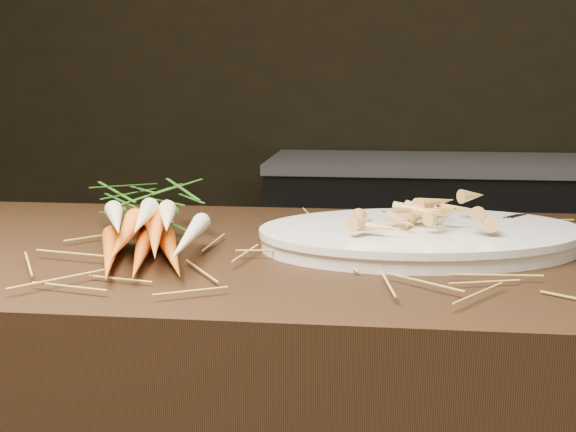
# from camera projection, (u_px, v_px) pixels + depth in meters

# --- Properties ---
(back_counter) EXTENTS (1.82, 0.62, 0.84)m
(back_counter) POSITION_uv_depth(u_px,v_px,m) (491.00, 261.00, 2.96)
(back_counter) COLOR black
(back_counter) RESTS_ON ground
(straw_bedding) EXTENTS (1.40, 0.60, 0.02)m
(straw_bedding) POSITION_uv_depth(u_px,v_px,m) (498.00, 247.00, 1.08)
(straw_bedding) COLOR olive
(straw_bedding) RESTS_ON main_counter
(root_veg_bunch) EXTENTS (0.27, 0.49, 0.09)m
(root_veg_bunch) POSITION_uv_depth(u_px,v_px,m) (147.00, 218.00, 1.12)
(root_veg_bunch) COLOR orange
(root_veg_bunch) RESTS_ON main_counter
(serving_platter) EXTENTS (0.55, 0.42, 0.03)m
(serving_platter) POSITION_uv_depth(u_px,v_px,m) (421.00, 239.00, 1.11)
(serving_platter) COLOR white
(serving_platter) RESTS_ON main_counter
(roasted_veg_heap) EXTENTS (0.27, 0.22, 0.05)m
(roasted_veg_heap) POSITION_uv_depth(u_px,v_px,m) (422.00, 213.00, 1.11)
(roasted_veg_heap) COLOR #C18545
(roasted_veg_heap) RESTS_ON serving_platter
(serving_fork) EXTENTS (0.13, 0.15, 0.00)m
(serving_fork) POSITION_uv_depth(u_px,v_px,m) (538.00, 231.00, 1.10)
(serving_fork) COLOR silver
(serving_fork) RESTS_ON serving_platter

